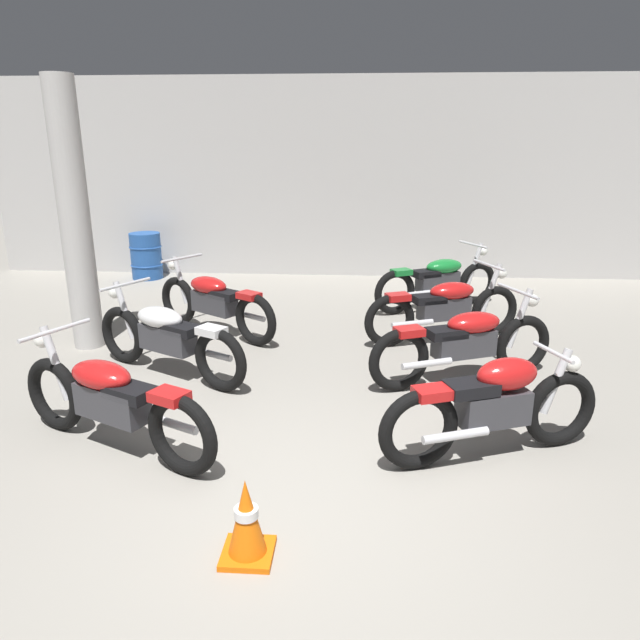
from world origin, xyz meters
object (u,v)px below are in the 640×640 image
at_px(motorcycle_left_row_0, 111,400).
at_px(motorcycle_right_row_2, 445,307).
at_px(motorcycle_left_row_2, 214,301).
at_px(traffic_cone, 247,520).
at_px(support_pillar, 75,218).
at_px(motorcycle_left_row_1, 167,336).
at_px(motorcycle_right_row_0, 495,405).
at_px(motorcycle_right_row_3, 439,280).
at_px(motorcycle_right_row_1, 465,342).
at_px(oil_drum, 146,256).

distance_m(motorcycle_left_row_0, motorcycle_right_row_2, 4.33).
xyz_separation_m(motorcycle_left_row_2, traffic_cone, (1.26, -4.32, -0.19)).
xyz_separation_m(support_pillar, motorcycle_left_row_0, (1.38, -2.50, -1.15)).
xyz_separation_m(motorcycle_left_row_1, motorcycle_left_row_2, (0.15, 1.47, 0.00)).
bearing_deg(motorcycle_right_row_0, support_pillar, 151.85).
distance_m(motorcycle_left_row_0, traffic_cone, 1.84).
xyz_separation_m(motorcycle_left_row_0, motorcycle_left_row_2, (0.10, 3.09, 0.00)).
bearing_deg(motorcycle_right_row_3, motorcycle_right_row_1, -91.50).
bearing_deg(motorcycle_right_row_1, oil_drum, 138.07).
xyz_separation_m(motorcycle_right_row_1, motorcycle_right_row_3, (0.07, 2.85, 0.00)).
bearing_deg(motorcycle_right_row_1, motorcycle_left_row_1, -179.19).
bearing_deg(motorcycle_right_row_3, motorcycle_right_row_2, -93.98).
height_order(motorcycle_right_row_2, motorcycle_right_row_3, same).
distance_m(motorcycle_left_row_1, motorcycle_right_row_2, 3.46).
height_order(motorcycle_right_row_0, motorcycle_right_row_1, motorcycle_right_row_1).
relative_size(motorcycle_left_row_2, motorcycle_right_row_2, 0.90).
xyz_separation_m(motorcycle_right_row_1, traffic_cone, (-1.79, -2.89, -0.19)).
xyz_separation_m(motorcycle_left_row_1, motorcycle_right_row_2, (3.17, 1.40, 0.00)).
relative_size(motorcycle_right_row_0, motorcycle_right_row_3, 0.95).
distance_m(motorcycle_right_row_2, motorcycle_right_row_3, 1.51).
xyz_separation_m(motorcycle_right_row_3, traffic_cone, (-1.86, -5.75, -0.19)).
bearing_deg(motorcycle_left_row_1, traffic_cone, -63.67).
relative_size(motorcycle_left_row_1, traffic_cone, 3.62).
height_order(motorcycle_right_row_1, motorcycle_right_row_3, same).
bearing_deg(oil_drum, motorcycle_left_row_2, -56.91).
bearing_deg(motorcycle_right_row_1, motorcycle_left_row_0, -152.16).
xyz_separation_m(motorcycle_right_row_3, oil_drum, (-5.18, 1.73, -0.03)).
relative_size(motorcycle_left_row_2, motorcycle_right_row_0, 0.99).
bearing_deg(motorcycle_left_row_0, motorcycle_left_row_2, 88.23).
xyz_separation_m(motorcycle_left_row_1, motorcycle_right_row_3, (3.27, 2.90, 0.00)).
relative_size(motorcycle_left_row_0, motorcycle_left_row_2, 1.08).
bearing_deg(motorcycle_left_row_2, motorcycle_left_row_0, -91.77).
bearing_deg(motorcycle_left_row_2, motorcycle_right_row_3, 24.57).
distance_m(support_pillar, oil_drum, 3.96).
relative_size(motorcycle_right_row_3, traffic_cone, 3.66).
distance_m(motorcycle_left_row_1, motorcycle_left_row_2, 1.48).
distance_m(motorcycle_left_row_0, oil_drum, 6.54).
bearing_deg(motorcycle_left_row_1, motorcycle_right_row_3, 41.53).
distance_m(motorcycle_left_row_2, motorcycle_right_row_3, 3.43).
bearing_deg(motorcycle_right_row_1, support_pillar, 169.40).
bearing_deg(motorcycle_left_row_1, motorcycle_left_row_2, 84.06).
distance_m(motorcycle_left_row_0, motorcycle_left_row_1, 1.61).
height_order(motorcycle_left_row_1, motorcycle_left_row_2, same).
xyz_separation_m(support_pillar, motorcycle_left_row_2, (1.47, 0.58, -1.15)).
bearing_deg(support_pillar, oil_drum, 98.90).
bearing_deg(motorcycle_left_row_2, traffic_cone, -73.79).
bearing_deg(motorcycle_left_row_2, oil_drum, 123.09).
xyz_separation_m(oil_drum, traffic_cone, (3.31, -7.48, -0.17)).
relative_size(motorcycle_right_row_0, oil_drum, 2.22).
bearing_deg(motorcycle_right_row_0, motorcycle_left_row_2, 135.34).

